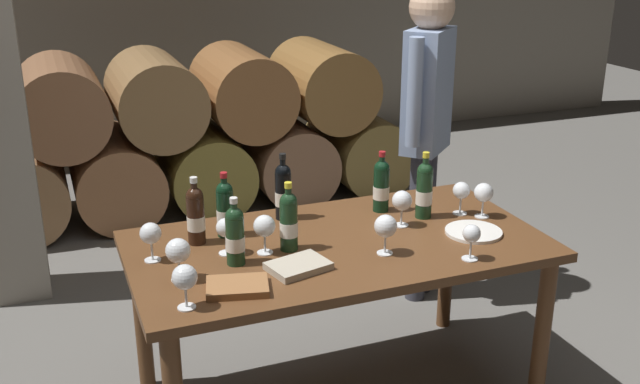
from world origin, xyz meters
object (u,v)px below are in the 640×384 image
object	(u,v)px
wine_glass_1	(461,192)
wine_bottle_4	(225,208)
wine_bottle_0	(196,215)
wine_bottle_1	(289,221)
wine_glass_9	(402,201)
wine_glass_5	(226,229)
wine_glass_0	(265,227)
wine_bottle_6	(381,185)
tasting_notebook	(237,287)
wine_bottle_3	(283,191)
wine_glass_3	(178,251)
wine_glass_2	(472,235)
serving_plate	(473,232)
wine_glass_8	(484,193)
wine_bottle_5	(235,235)
wine_glass_7	(151,234)
wine_glass_4	(386,227)
dining_table	(337,262)
leather_ledger	(298,266)
wine_bottle_2	(424,189)
wine_glass_6	(185,278)
sommelier_presenting	(427,116)

from	to	relation	value
wine_glass_1	wine_bottle_4	bearing A→B (deg)	172.24
wine_bottle_0	wine_bottle_1	distance (m)	0.38
wine_glass_9	wine_glass_1	bearing A→B (deg)	5.39
wine_glass_5	wine_glass_0	bearing A→B (deg)	-20.36
wine_bottle_6	tasting_notebook	world-z (taller)	wine_bottle_6
wine_bottle_3	wine_glass_9	bearing A→B (deg)	-30.88
wine_glass_0	wine_glass_3	xyz separation A→B (m)	(-0.36, -0.11, 0.00)
wine_bottle_0	wine_glass_9	bearing A→B (deg)	-9.17
wine_glass_2	serving_plate	size ratio (longest dim) A/B	0.61
wine_glass_8	wine_bottle_6	bearing A→B (deg)	148.82
wine_bottle_5	wine_glass_7	size ratio (longest dim) A/B	1.72
wine_glass_4	wine_glass_8	bearing A→B (deg)	18.85
dining_table	wine_bottle_0	world-z (taller)	wine_bottle_0
wine_glass_9	leather_ledger	distance (m)	0.62
wine_bottle_2	wine_bottle_1	bearing A→B (deg)	-170.52
wine_bottle_1	serving_plate	world-z (taller)	wine_bottle_1
wine_bottle_0	wine_bottle_4	xyz separation A→B (m)	(0.13, 0.03, -0.00)
wine_glass_6	sommelier_presenting	world-z (taller)	sommelier_presenting
wine_bottle_3	wine_glass_5	xyz separation A→B (m)	(-0.33, -0.28, -0.02)
wine_glass_1	wine_bottle_2	bearing A→B (deg)	171.17
serving_plate	sommelier_presenting	distance (m)	0.95
serving_plate	wine_glass_0	bearing A→B (deg)	171.97
serving_plate	wine_bottle_6	bearing A→B (deg)	123.35
dining_table	wine_glass_9	bearing A→B (deg)	10.20
dining_table	sommelier_presenting	bearing A→B (deg)	42.67
wine_bottle_2	leather_ledger	distance (m)	0.77
wine_glass_4	wine_bottle_3	bearing A→B (deg)	116.89
wine_glass_8	wine_bottle_0	bearing A→B (deg)	171.90
dining_table	wine_bottle_1	world-z (taller)	wine_bottle_1
wine_glass_8	tasting_notebook	distance (m)	1.24
wine_bottle_2	wine_glass_3	xyz separation A→B (m)	(-1.13, -0.23, -0.01)
wine_bottle_5	wine_glass_2	distance (m)	0.91
wine_bottle_5	wine_glass_2	world-z (taller)	wine_bottle_5
serving_plate	wine_bottle_5	bearing A→B (deg)	175.66
leather_ledger	sommelier_presenting	distance (m)	1.43
wine_bottle_0	serving_plate	distance (m)	1.16
wine_bottle_5	wine_bottle_4	bearing A→B (deg)	83.26
leather_ledger	wine_glass_7	bearing A→B (deg)	137.13
dining_table	wine_bottle_0	distance (m)	0.62
wine_bottle_6	wine_glass_4	distance (m)	0.47
wine_bottle_2	wine_bottle_6	distance (m)	0.20
wine_glass_5	wine_glass_7	size ratio (longest dim) A/B	0.96
wine_glass_3	wine_glass_7	xyz separation A→B (m)	(-0.07, 0.20, -0.00)
dining_table	wine_bottle_3	distance (m)	0.41
wine_bottle_3	wine_glass_1	bearing A→B (deg)	-17.41
wine_glass_7	wine_glass_8	distance (m)	1.45
wine_glass_5	wine_glass_6	size ratio (longest dim) A/B	0.94
wine_bottle_1	wine_glass_0	world-z (taller)	wine_bottle_1
wine_glass_0	serving_plate	size ratio (longest dim) A/B	0.67
wine_bottle_3	serving_plate	xyz separation A→B (m)	(0.69, -0.45, -0.12)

